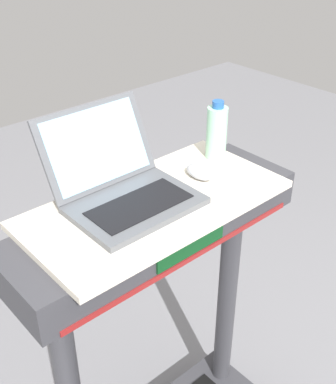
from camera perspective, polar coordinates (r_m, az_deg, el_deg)
The scene contains 4 objects.
desk_board at distance 1.38m, azimuth -1.38°, elevation -1.32°, with size 0.74×0.37×0.02m, color beige.
laptop at distance 1.36m, azimuth -5.21°, elevation 0.79°, with size 0.34×0.34×0.23m.
computer_mouse at distance 1.48m, azimuth 3.66°, elevation 2.30°, with size 0.06×0.10×0.03m, color #B2B2B7.
water_bottle at distance 1.57m, azimuth 5.59°, elevation 6.87°, with size 0.07×0.07×0.19m.
Camera 1 is at (-0.75, -0.19, 1.88)m, focal length 46.59 mm.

